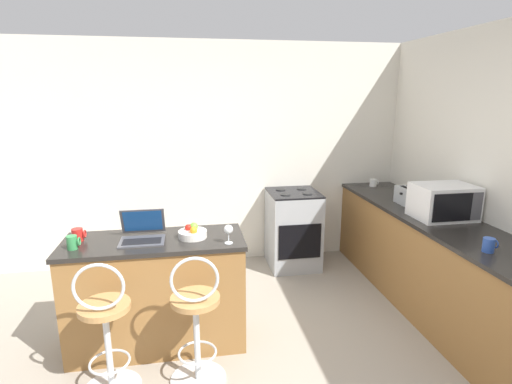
# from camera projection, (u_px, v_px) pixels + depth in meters

# --- Properties ---
(wall_back) EXTENTS (12.00, 0.06, 2.60)m
(wall_back) POSITION_uv_depth(u_px,v_px,m) (211.00, 156.00, 4.70)
(wall_back) COLOR silver
(wall_back) RESTS_ON ground_plane
(breakfast_bar) EXTENTS (1.40, 0.57, 0.91)m
(breakfast_bar) POSITION_uv_depth(u_px,v_px,m) (157.00, 292.00, 3.21)
(breakfast_bar) COLOR olive
(breakfast_bar) RESTS_ON ground_plane
(counter_right) EXTENTS (0.66, 3.00, 0.91)m
(counter_right) POSITION_uv_depth(u_px,v_px,m) (432.00, 263.00, 3.78)
(counter_right) COLOR olive
(counter_right) RESTS_ON ground_plane
(bar_stool_near) EXTENTS (0.40, 0.40, 0.99)m
(bar_stool_near) POSITION_uv_depth(u_px,v_px,m) (106.00, 333.00, 2.66)
(bar_stool_near) COLOR silver
(bar_stool_near) RESTS_ON ground_plane
(bar_stool_far) EXTENTS (0.40, 0.40, 0.99)m
(bar_stool_far) POSITION_uv_depth(u_px,v_px,m) (196.00, 324.00, 2.76)
(bar_stool_far) COLOR silver
(bar_stool_far) RESTS_ON ground_plane
(laptop) EXTENTS (0.34, 0.30, 0.23)m
(laptop) POSITION_uv_depth(u_px,v_px,m) (143.00, 232.00, 3.10)
(laptop) COLOR #47474C
(laptop) RESTS_ON breakfast_bar
(microwave) EXTENTS (0.52, 0.39, 0.31)m
(microwave) POSITION_uv_depth(u_px,v_px,m) (444.00, 202.00, 3.61)
(microwave) COLOR white
(microwave) RESTS_ON counter_right
(toaster) EXTENTS (0.20, 0.32, 0.18)m
(toaster) POSITION_uv_depth(u_px,v_px,m) (410.00, 196.00, 4.06)
(toaster) COLOR #9EA3A8
(toaster) RESTS_ON counter_right
(stove_range) EXTENTS (0.57, 0.61, 0.92)m
(stove_range) POSITION_uv_depth(u_px,v_px,m) (293.00, 229.00, 4.72)
(stove_range) COLOR #9EA3A8
(stove_range) RESTS_ON ground_plane
(mug_red) EXTENTS (0.10, 0.08, 0.10)m
(mug_red) POSITION_uv_depth(u_px,v_px,m) (78.00, 235.00, 3.06)
(mug_red) COLOR red
(mug_red) RESTS_ON breakfast_bar
(mug_white) EXTENTS (0.10, 0.08, 0.09)m
(mug_white) POSITION_uv_depth(u_px,v_px,m) (373.00, 183.00, 4.89)
(mug_white) COLOR white
(mug_white) RESTS_ON counter_right
(fruit_bowl) EXTENTS (0.22, 0.22, 0.11)m
(fruit_bowl) POSITION_uv_depth(u_px,v_px,m) (193.00, 233.00, 3.14)
(fruit_bowl) COLOR silver
(fruit_bowl) RESTS_ON breakfast_bar
(wine_glass_tall) EXTENTS (0.07, 0.07, 0.15)m
(wine_glass_tall) POSITION_uv_depth(u_px,v_px,m) (228.00, 230.00, 3.00)
(wine_glass_tall) COLOR silver
(wine_glass_tall) RESTS_ON breakfast_bar
(mug_blue) EXTENTS (0.10, 0.08, 0.10)m
(mug_blue) POSITION_uv_depth(u_px,v_px,m) (489.00, 245.00, 2.85)
(mug_blue) COLOR #2D51AD
(mug_blue) RESTS_ON counter_right
(mug_green) EXTENTS (0.09, 0.08, 0.10)m
(mug_green) POSITION_uv_depth(u_px,v_px,m) (73.00, 242.00, 2.90)
(mug_green) COLOR #338447
(mug_green) RESTS_ON breakfast_bar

